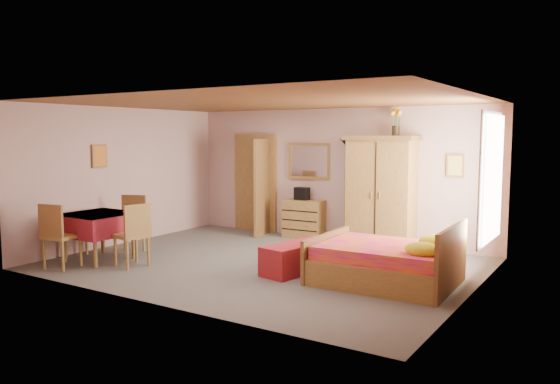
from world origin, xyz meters
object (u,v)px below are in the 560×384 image
Objects in this scene: bench at (300,257)px; chair_east at (131,235)px; stereo at (302,194)px; dining_table at (99,237)px; wall_mirror at (309,161)px; wardrobe at (381,192)px; chair_south at (62,235)px; floor_lamp at (345,191)px; chair_north at (129,224)px; chair_west at (71,226)px; chest_of_drawers at (304,219)px; sunflower_vase at (396,122)px; bed at (385,252)px.

chair_east is at bearing -154.98° from bench.
stereo is 0.25× the size of dining_table.
wall_mirror reaches higher than stereo.
wardrobe is 5.54m from chair_south.
wall_mirror is 4.94m from chair_south.
wardrobe reaches higher than floor_lamp.
wall_mirror is 0.94× the size of chair_north.
chair_west is at bearing -126.37° from stereo.
wardrobe reaches higher than chest_of_drawers.
wall_mirror is 0.94× the size of chair_east.
sunflower_vase is 3.26m from bench.
wardrobe is 2.53m from bed.
floor_lamp reaches higher than chair_east.
chest_of_drawers is 2.71m from sunflower_vase.
chair_west is (-2.61, -3.54, -0.39)m from stereo.
sunflower_vase reaches higher than chest_of_drawers.
sunflower_vase is 6.00m from chair_south.
dining_table is at bearing -136.17° from wardrobe.
chair_south reaches higher than dining_table.
wardrobe is 4.14× the size of sunflower_vase.
chair_north is (-3.24, -0.46, 0.28)m from bench.
dining_table is at bearing -160.42° from bench.
dining_table is 1.07× the size of chair_north.
floor_lamp is 1.95× the size of chair_south.
dining_table is at bearing -166.24° from bed.
bed is at bearing 165.64° from chair_north.
wardrobe is 2.05× the size of chair_east.
floor_lamp is at bearing 147.04° from chair_west.
floor_lamp is (0.87, -0.11, -0.55)m from wall_mirror.
stereo reaches higher than chair_north.
chair_west is (-5.32, -1.20, 0.06)m from bed.
wall_mirror is at bearing 56.83° from chair_south.
chair_south reaches higher than chair_west.
floor_lamp is at bearing 5.02° from stereo.
chair_west is (-2.67, -3.73, -1.04)m from wall_mirror.
bed is at bearing -44.08° from chest_of_drawers.
chair_south is at bearing -123.25° from floor_lamp.
chair_south is at bearing 57.34° from chair_west.
wardrobe is at bearing -11.31° from floor_lamp.
sunflower_vase reaches higher than chair_west.
chair_south is at bearing -117.85° from chest_of_drawers.
dining_table is at bearing -136.71° from sunflower_vase.
chair_east is at bearing 0.37° from dining_table.
wardrobe reaches higher than dining_table.
dining_table is 0.78m from chair_east.
bench is 1.32× the size of chair_north.
chair_west is at bearing -164.39° from bench.
chair_north is at bearing 62.70° from chair_east.
chair_south is 1.02× the size of chair_east.
stereo is at bearing -179.91° from sunflower_vase.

